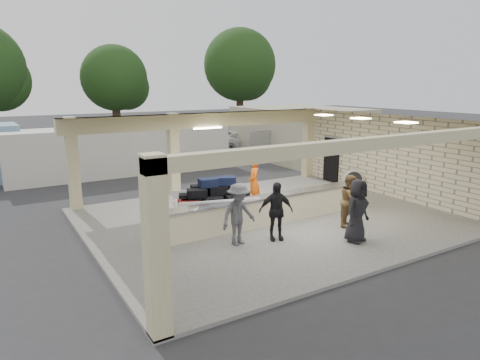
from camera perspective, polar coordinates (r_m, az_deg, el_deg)
ground at (r=15.16m, az=3.63°, el=-5.46°), size 120.00×120.00×0.00m
pavilion at (r=15.45m, az=2.95°, el=0.09°), size 12.01×10.00×3.55m
baggage_counter at (r=14.60m, az=4.79°, el=-3.78°), size 8.20×0.58×0.98m
luggage_cart at (r=14.41m, az=-3.50°, el=-2.54°), size 3.01×2.32×1.56m
drum_fan at (r=19.46m, az=14.82°, el=0.05°), size 0.85×0.69×0.93m
baggage_handler at (r=16.38m, az=1.88°, el=-0.31°), size 0.62×0.77×1.86m
passenger_a at (r=14.54m, az=14.49°, el=-2.67°), size 0.91×0.77×1.73m
passenger_b at (r=12.88m, az=4.81°, el=-4.15°), size 1.12×0.73×1.79m
passenger_c at (r=12.44m, az=-0.20°, el=-4.59°), size 1.25×0.64×1.85m
passenger_d at (r=13.15m, az=15.33°, el=-3.98°), size 0.99×0.57×1.90m
car_white_a at (r=30.23m, az=0.56°, el=5.26°), size 5.60×2.78×1.58m
car_white_b at (r=33.16m, az=8.58°, el=5.51°), size 4.16×1.88×1.27m
car_dark at (r=31.50m, az=-0.73°, el=5.47°), size 4.63×3.53×1.48m
container_white at (r=23.70m, az=-15.28°, el=3.87°), size 11.63×2.36×2.52m
fence at (r=28.59m, az=11.56°, el=5.10°), size 12.06×0.06×2.03m
tree_mid at (r=39.41m, az=-16.01°, el=12.60°), size 6.00×5.60×8.00m
tree_right at (r=43.34m, az=0.24°, el=14.71°), size 7.20×7.00×10.00m
adjacent_building at (r=28.30m, az=7.98°, el=6.27°), size 6.00×8.00×3.20m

